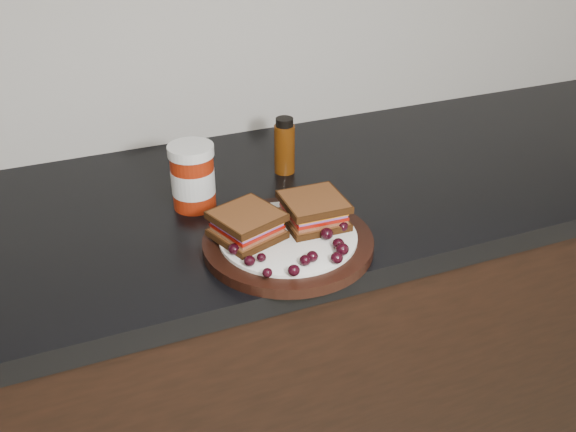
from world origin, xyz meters
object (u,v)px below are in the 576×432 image
Objects in this scene: sandwich_left at (247,225)px; condiment_jar at (193,177)px; plate at (288,243)px; oil_bottle at (284,145)px.

condiment_jar reaches higher than sandwich_left.
plate is 0.29m from oil_bottle.
sandwich_left is 0.85× the size of oil_bottle.
oil_bottle reaches higher than plate.
sandwich_left is 0.81× the size of condiment_jar.
plate is 2.44× the size of oil_bottle.
plate is 0.08m from sandwich_left.
condiment_jar is (-0.10, 0.19, 0.05)m from plate.
oil_bottle is (0.10, 0.26, 0.05)m from plate.
condiment_jar is (-0.04, 0.17, 0.01)m from sandwich_left.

